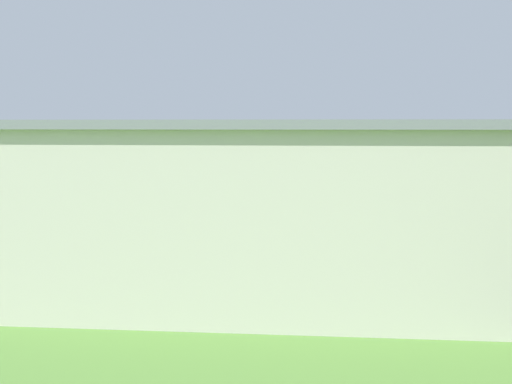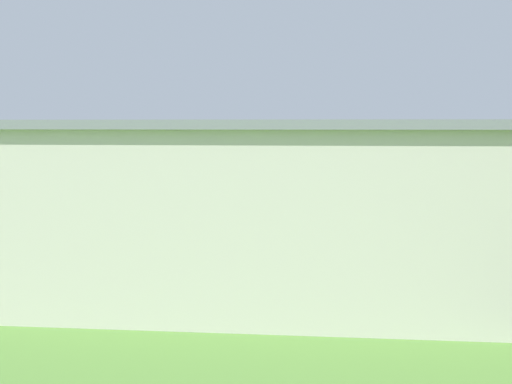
{
  "view_description": "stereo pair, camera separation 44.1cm",
  "coord_description": "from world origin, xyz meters",
  "px_view_note": "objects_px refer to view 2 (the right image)",
  "views": [
    {
      "loc": [
        -8.36,
        62.17,
        7.53
      ],
      "look_at": [
        -3.04,
        7.52,
        2.36
      ],
      "focal_mm": 50.42,
      "sensor_mm": 36.0,
      "label": 1
    },
    {
      "loc": [
        -8.8,
        62.13,
        7.53
      ],
      "look_at": [
        -3.04,
        7.52,
        2.36
      ],
      "focal_mm": 50.42,
      "sensor_mm": 36.0,
      "label": 2
    }
  ],
  "objects_px": {
    "car_silver": "(468,235)",
    "car_red": "(14,229)",
    "hangar": "(261,210)",
    "windsock": "(285,140)",
    "biplane": "(245,176)",
    "person_beside_truck": "(380,231)",
    "car_blue": "(104,228)",
    "person_walking_on_apron": "(448,225)"
  },
  "relations": [
    {
      "from": "person_walking_on_apron",
      "to": "hangar",
      "type": "bearing_deg",
      "value": 59.75
    },
    {
      "from": "hangar",
      "to": "person_beside_truck",
      "type": "relative_size",
      "value": 14.41
    },
    {
      "from": "person_beside_truck",
      "to": "car_red",
      "type": "bearing_deg",
      "value": 2.87
    },
    {
      "from": "person_beside_truck",
      "to": "person_walking_on_apron",
      "type": "xyz_separation_m",
      "value": [
        -4.76,
        -3.88,
        -0.11
      ]
    },
    {
      "from": "biplane",
      "to": "car_silver",
      "type": "bearing_deg",
      "value": 127.22
    },
    {
      "from": "car_blue",
      "to": "person_beside_truck",
      "type": "height_order",
      "value": "person_beside_truck"
    },
    {
      "from": "car_blue",
      "to": "car_red",
      "type": "bearing_deg",
      "value": 11.57
    },
    {
      "from": "biplane",
      "to": "car_blue",
      "type": "distance_m",
      "value": 21.99
    },
    {
      "from": "biplane",
      "to": "windsock",
      "type": "bearing_deg",
      "value": -101.76
    },
    {
      "from": "car_silver",
      "to": "windsock",
      "type": "distance_m",
      "value": 37.58
    },
    {
      "from": "hangar",
      "to": "car_blue",
      "type": "height_order",
      "value": "hangar"
    },
    {
      "from": "car_silver",
      "to": "windsock",
      "type": "xyz_separation_m",
      "value": [
        13.45,
        -34.73,
        4.99
      ]
    },
    {
      "from": "biplane",
      "to": "car_red",
      "type": "bearing_deg",
      "value": 60.76
    },
    {
      "from": "car_silver",
      "to": "car_red",
      "type": "relative_size",
      "value": 0.97
    },
    {
      "from": "car_blue",
      "to": "person_walking_on_apron",
      "type": "xyz_separation_m",
      "value": [
        -22.48,
        -3.91,
        -0.02
      ]
    },
    {
      "from": "car_silver",
      "to": "biplane",
      "type": "bearing_deg",
      "value": -52.78
    },
    {
      "from": "hangar",
      "to": "car_red",
      "type": "relative_size",
      "value": 5.91
    },
    {
      "from": "car_blue",
      "to": "person_beside_truck",
      "type": "bearing_deg",
      "value": -179.91
    },
    {
      "from": "person_walking_on_apron",
      "to": "biplane",
      "type": "bearing_deg",
      "value": -47.06
    },
    {
      "from": "windsock",
      "to": "person_walking_on_apron",
      "type": "bearing_deg",
      "value": 113.18
    },
    {
      "from": "car_silver",
      "to": "car_blue",
      "type": "distance_m",
      "value": 22.98
    },
    {
      "from": "car_blue",
      "to": "hangar",
      "type": "bearing_deg",
      "value": 128.88
    },
    {
      "from": "car_red",
      "to": "person_beside_truck",
      "type": "height_order",
      "value": "person_beside_truck"
    },
    {
      "from": "hangar",
      "to": "biplane",
      "type": "relative_size",
      "value": 2.9
    },
    {
      "from": "hangar",
      "to": "windsock",
      "type": "relative_size",
      "value": 3.85
    },
    {
      "from": "person_walking_on_apron",
      "to": "car_red",
      "type": "bearing_deg",
      "value": 10.21
    },
    {
      "from": "car_red",
      "to": "person_walking_on_apron",
      "type": "bearing_deg",
      "value": -169.79
    },
    {
      "from": "hangar",
      "to": "windsock",
      "type": "height_order",
      "value": "hangar"
    },
    {
      "from": "biplane",
      "to": "person_walking_on_apron",
      "type": "distance_m",
      "value": 23.21
    },
    {
      "from": "biplane",
      "to": "car_blue",
      "type": "relative_size",
      "value": 2.19
    },
    {
      "from": "car_red",
      "to": "hangar",
      "type": "bearing_deg",
      "value": 142.23
    },
    {
      "from": "hangar",
      "to": "windsock",
      "type": "distance_m",
      "value": 48.82
    },
    {
      "from": "car_red",
      "to": "person_walking_on_apron",
      "type": "distance_m",
      "value": 28.5
    },
    {
      "from": "person_beside_truck",
      "to": "windsock",
      "type": "xyz_separation_m",
      "value": [
        8.21,
        -34.17,
        4.94
      ]
    },
    {
      "from": "car_silver",
      "to": "car_red",
      "type": "xyz_separation_m",
      "value": [
        28.54,
        0.6,
        0.02
      ]
    },
    {
      "from": "biplane",
      "to": "hangar",
      "type": "bearing_deg",
      "value": 98.02
    },
    {
      "from": "car_silver",
      "to": "car_red",
      "type": "distance_m",
      "value": 28.54
    },
    {
      "from": "windsock",
      "to": "car_red",
      "type": "bearing_deg",
      "value": 66.88
    },
    {
      "from": "windsock",
      "to": "biplane",
      "type": "bearing_deg",
      "value": 78.24
    },
    {
      "from": "car_silver",
      "to": "car_blue",
      "type": "height_order",
      "value": "car_silver"
    },
    {
      "from": "hangar",
      "to": "car_red",
      "type": "distance_m",
      "value": 22.08
    },
    {
      "from": "biplane",
      "to": "person_walking_on_apron",
      "type": "relative_size",
      "value": 5.59
    }
  ]
}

